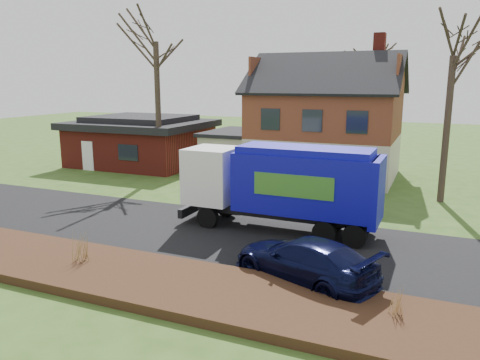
% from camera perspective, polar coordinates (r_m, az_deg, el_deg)
% --- Properties ---
extents(ground, '(120.00, 120.00, 0.00)m').
position_cam_1_polar(ground, '(20.05, -4.60, -6.35)').
color(ground, '#334F1A').
rests_on(ground, ground).
extents(road, '(80.00, 7.00, 0.02)m').
position_cam_1_polar(road, '(20.05, -4.60, -6.33)').
color(road, black).
rests_on(road, ground).
extents(mulch_verge, '(80.00, 3.50, 0.30)m').
position_cam_1_polar(mulch_verge, '(15.80, -13.70, -11.27)').
color(mulch_verge, black).
rests_on(mulch_verge, ground).
extents(main_house, '(12.95, 8.95, 9.26)m').
position_cam_1_polar(main_house, '(31.70, 9.56, 7.74)').
color(main_house, beige).
rests_on(main_house, ground).
extents(ranch_house, '(9.80, 8.20, 3.70)m').
position_cam_1_polar(ranch_house, '(36.69, -11.92, 4.73)').
color(ranch_house, maroon).
rests_on(ranch_house, ground).
extents(garbage_truck, '(8.57, 2.38, 3.66)m').
position_cam_1_polar(garbage_truck, '(19.75, 5.33, -0.29)').
color(garbage_truck, black).
rests_on(garbage_truck, ground).
extents(silver_sedan, '(4.66, 2.10, 1.49)m').
position_cam_1_polar(silver_sedan, '(24.23, 0.15, -1.25)').
color(silver_sedan, '#B7BBC0').
rests_on(silver_sedan, ground).
extents(navy_wagon, '(5.31, 3.64, 1.43)m').
position_cam_1_polar(navy_wagon, '(15.25, 7.85, -9.62)').
color(navy_wagon, black).
rests_on(navy_wagon, ground).
extents(tree_front_west, '(4.09, 4.09, 12.15)m').
position_cam_1_polar(tree_front_west, '(31.65, -10.34, 18.57)').
color(tree_front_west, '#3C2F24').
rests_on(tree_front_west, ground).
extents(tree_front_east, '(3.88, 3.88, 10.77)m').
position_cam_1_polar(tree_front_east, '(26.49, 24.82, 16.27)').
color(tree_front_east, '#3D2D24').
rests_on(tree_front_east, ground).
extents(tree_back, '(3.50, 3.50, 11.08)m').
position_cam_1_polar(tree_back, '(40.58, 16.19, 15.71)').
color(tree_back, '#382B22').
rests_on(tree_back, ground).
extents(grass_clump_mid, '(0.39, 0.32, 1.08)m').
position_cam_1_polar(grass_clump_mid, '(16.83, -18.88, -7.60)').
color(grass_clump_mid, olive).
rests_on(grass_clump_mid, mulch_verge).
extents(grass_clump_east, '(0.32, 0.26, 0.79)m').
position_cam_1_polar(grass_clump_east, '(13.20, 18.79, -13.84)').
color(grass_clump_east, '#A37A48').
rests_on(grass_clump_east, mulch_verge).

